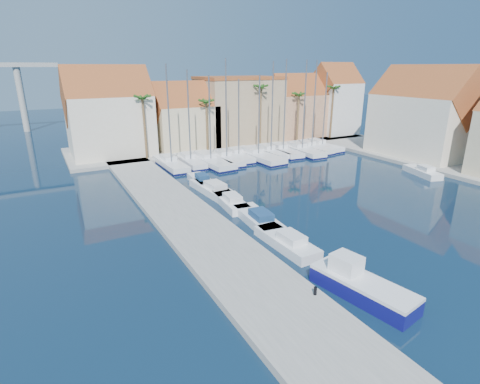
# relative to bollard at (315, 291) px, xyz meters

# --- Properties ---
(ground) EXTENTS (260.00, 260.00, 0.00)m
(ground) POSITION_rel_bollard_xyz_m (6.60, -1.63, -0.76)
(ground) COLOR black
(ground) RESTS_ON ground
(quay_west) EXTENTS (6.00, 77.00, 0.50)m
(quay_west) POSITION_rel_bollard_xyz_m (-2.40, 11.87, -0.51)
(quay_west) COLOR gray
(quay_west) RESTS_ON ground
(shore_north) EXTENTS (54.00, 16.00, 0.50)m
(shore_north) POSITION_rel_bollard_xyz_m (16.60, 46.37, -0.51)
(shore_north) COLOR gray
(shore_north) RESTS_ON ground
(shore_east) EXTENTS (12.00, 60.00, 0.50)m
(shore_east) POSITION_rel_bollard_xyz_m (38.60, 13.37, -0.51)
(shore_east) COLOR gray
(shore_east) RESTS_ON ground
(bollard) EXTENTS (0.21, 0.21, 0.52)m
(bollard) POSITION_rel_bollard_xyz_m (0.00, 0.00, 0.00)
(bollard) COLOR black
(bollard) RESTS_ON quay_west
(fishing_boat) EXTENTS (3.39, 6.97, 2.34)m
(fishing_boat) POSITION_rel_bollard_xyz_m (2.88, -0.83, 0.02)
(fishing_boat) COLOR navy
(fishing_boat) RESTS_ON ground
(motorboat_west_0) EXTENTS (2.22, 6.49, 1.40)m
(motorboat_west_0) POSITION_rel_bollard_xyz_m (2.72, 6.80, -0.25)
(motorboat_west_0) COLOR white
(motorboat_west_0) RESTS_ON ground
(motorboat_west_1) EXTENTS (2.74, 6.92, 1.40)m
(motorboat_west_1) POSITION_rel_bollard_xyz_m (3.16, 11.96, -0.25)
(motorboat_west_1) COLOR white
(motorboat_west_1) RESTS_ON ground
(motorboat_west_2) EXTENTS (2.60, 6.41, 1.40)m
(motorboat_west_2) POSITION_rel_bollard_xyz_m (3.03, 17.27, -0.25)
(motorboat_west_2) COLOR white
(motorboat_west_2) RESTS_ON ground
(motorboat_west_3) EXTENTS (2.77, 7.55, 1.40)m
(motorboat_west_3) POSITION_rel_bollard_xyz_m (3.15, 21.98, -0.25)
(motorboat_west_3) COLOR white
(motorboat_west_3) RESTS_ON ground
(motorboat_west_4) EXTENTS (2.15, 5.69, 1.40)m
(motorboat_west_4) POSITION_rel_bollard_xyz_m (3.25, 25.66, -0.25)
(motorboat_west_4) COLOR white
(motorboat_west_4) RESTS_ON ground
(motorboat_east_1) EXTENTS (3.36, 6.08, 1.40)m
(motorboat_east_1) POSITION_rel_bollard_xyz_m (30.58, 15.37, -0.25)
(motorboat_east_1) COLOR white
(motorboat_east_1) RESTS_ON ground
(sailboat_0) EXTENTS (2.60, 9.52, 14.04)m
(sailboat_0) POSITION_rel_bollard_xyz_m (2.51, 35.05, -0.14)
(sailboat_0) COLOR white
(sailboat_0) RESTS_ON ground
(sailboat_1) EXTENTS (2.42, 8.67, 13.30)m
(sailboat_1) POSITION_rel_bollard_xyz_m (5.49, 35.27, -0.14)
(sailboat_1) COLOR white
(sailboat_1) RESTS_ON ground
(sailboat_2) EXTENTS (3.78, 11.61, 12.56)m
(sailboat_2) POSITION_rel_bollard_xyz_m (8.11, 34.30, -0.19)
(sailboat_2) COLOR white
(sailboat_2) RESTS_ON ground
(sailboat_3) EXTENTS (3.07, 9.54, 14.79)m
(sailboat_3) POSITION_rel_bollard_xyz_m (10.89, 34.42, -0.13)
(sailboat_3) COLOR white
(sailboat_3) RESTS_ON ground
(sailboat_4) EXTENTS (2.73, 8.45, 11.97)m
(sailboat_4) POSITION_rel_bollard_xyz_m (13.22, 34.86, -0.15)
(sailboat_4) COLOR white
(sailboat_4) RESTS_ON ground
(sailboat_5) EXTENTS (3.85, 12.08, 12.62)m
(sailboat_5) POSITION_rel_bollard_xyz_m (15.92, 33.85, -0.20)
(sailboat_5) COLOR white
(sailboat_5) RESTS_ON ground
(sailboat_6) EXTENTS (2.43, 9.09, 14.46)m
(sailboat_6) POSITION_rel_bollard_xyz_m (19.05, 34.89, -0.13)
(sailboat_6) COLOR white
(sailboat_6) RESTS_ON ground
(sailboat_7) EXTENTS (3.35, 10.15, 14.77)m
(sailboat_7) POSITION_rel_bollard_xyz_m (21.33, 34.75, -0.14)
(sailboat_7) COLOR white
(sailboat_7) RESTS_ON ground
(sailboat_8) EXTENTS (3.23, 10.80, 14.67)m
(sailboat_8) POSITION_rel_bollard_xyz_m (24.40, 33.84, -0.16)
(sailboat_8) COLOR white
(sailboat_8) RESTS_ON ground
(sailboat_9) EXTENTS (3.28, 9.70, 14.67)m
(sailboat_9) POSITION_rel_bollard_xyz_m (26.92, 34.51, -0.13)
(sailboat_9) COLOR white
(sailboat_9) RESTS_ON ground
(sailboat_10) EXTENTS (3.06, 9.44, 12.77)m
(sailboat_10) POSITION_rel_bollard_xyz_m (29.48, 34.83, -0.16)
(sailboat_10) COLOR white
(sailboat_10) RESTS_ON ground
(building_0) EXTENTS (12.30, 9.00, 13.50)m
(building_0) POSITION_rel_bollard_xyz_m (-3.40, 45.37, 5.76)
(building_0) COLOR beige
(building_0) RESTS_ON shore_north
(building_1) EXTENTS (10.30, 8.00, 11.00)m
(building_1) POSITION_rel_bollard_xyz_m (8.60, 45.37, 4.54)
(building_1) COLOR beige
(building_1) RESTS_ON shore_north
(building_2) EXTENTS (14.20, 10.20, 11.50)m
(building_2) POSITION_rel_bollard_xyz_m (19.60, 46.37, 5.50)
(building_2) COLOR tan
(building_2) RESTS_ON shore_north
(building_3) EXTENTS (10.30, 8.00, 12.00)m
(building_3) POSITION_rel_bollard_xyz_m (31.60, 45.37, 5.10)
(building_3) COLOR tan
(building_3) RESTS_ON shore_north
(building_4) EXTENTS (8.30, 8.00, 14.00)m
(building_4) POSITION_rel_bollard_xyz_m (40.60, 44.37, 6.21)
(building_4) COLOR silver
(building_4) RESTS_ON shore_north
(building_6) EXTENTS (9.00, 14.30, 13.50)m
(building_6) POSITION_rel_bollard_xyz_m (38.60, 22.37, 5.76)
(building_6) COLOR beige
(building_6) RESTS_ON shore_east
(palm_0) EXTENTS (2.60, 2.60, 10.15)m
(palm_0) POSITION_rel_bollard_xyz_m (0.60, 40.37, 8.32)
(palm_0) COLOR brown
(palm_0) RESTS_ON shore_north
(palm_1) EXTENTS (2.60, 2.60, 9.15)m
(palm_1) POSITION_rel_bollard_xyz_m (10.60, 40.37, 7.38)
(palm_1) COLOR brown
(palm_1) RESTS_ON shore_north
(palm_2) EXTENTS (2.60, 2.60, 11.15)m
(palm_2) POSITION_rel_bollard_xyz_m (20.60, 40.37, 9.26)
(palm_2) COLOR brown
(palm_2) RESTS_ON shore_north
(palm_3) EXTENTS (2.60, 2.60, 9.65)m
(palm_3) POSITION_rel_bollard_xyz_m (28.60, 40.37, 7.85)
(palm_3) COLOR brown
(palm_3) RESTS_ON shore_north
(palm_4) EXTENTS (2.60, 2.60, 10.65)m
(palm_4) POSITION_rel_bollard_xyz_m (36.60, 40.37, 8.79)
(palm_4) COLOR brown
(palm_4) RESTS_ON shore_north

